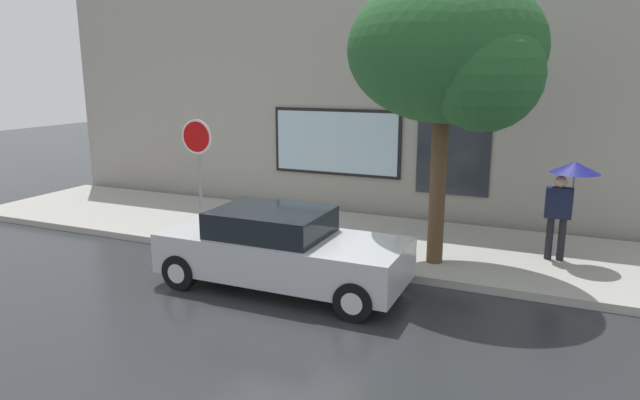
# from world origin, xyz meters

# --- Properties ---
(ground_plane) EXTENTS (60.00, 60.00, 0.00)m
(ground_plane) POSITION_xyz_m (0.00, 0.00, 0.00)
(ground_plane) COLOR #282B2D
(sidewalk) EXTENTS (20.00, 4.00, 0.15)m
(sidewalk) POSITION_xyz_m (0.00, 3.00, 0.07)
(sidewalk) COLOR #A3A099
(sidewalk) RESTS_ON ground
(building_facade) EXTENTS (20.00, 0.67, 7.00)m
(building_facade) POSITION_xyz_m (-0.01, 5.50, 3.48)
(building_facade) COLOR #9E998E
(building_facade) RESTS_ON ground
(parked_car) EXTENTS (4.39, 1.84, 1.42)m
(parked_car) POSITION_xyz_m (-0.07, -0.12, 0.70)
(parked_car) COLOR #B7BABF
(parked_car) RESTS_ON ground
(fire_hydrant) EXTENTS (0.30, 0.44, 0.73)m
(fire_hydrant) POSITION_xyz_m (-0.74, 1.96, 0.51)
(fire_hydrant) COLOR yellow
(fire_hydrant) RESTS_ON sidewalk
(pedestrian_with_umbrella) EXTENTS (0.93, 0.92, 1.98)m
(pedestrian_with_umbrella) POSITION_xyz_m (4.54, 3.01, 1.69)
(pedestrian_with_umbrella) COLOR black
(pedestrian_with_umbrella) RESTS_ON sidewalk
(street_tree) EXTENTS (3.58, 3.04, 5.39)m
(street_tree) POSITION_xyz_m (2.42, 1.83, 4.09)
(street_tree) COLOR #4C3823
(street_tree) RESTS_ON sidewalk
(stop_sign) EXTENTS (0.76, 0.10, 2.65)m
(stop_sign) POSITION_xyz_m (-2.91, 1.49, 2.02)
(stop_sign) COLOR gray
(stop_sign) RESTS_ON sidewalk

